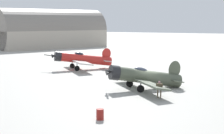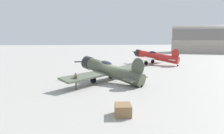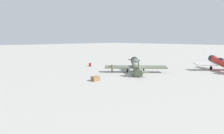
{
  "view_description": "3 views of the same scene",
  "coord_description": "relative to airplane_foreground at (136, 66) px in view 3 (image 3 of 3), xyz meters",
  "views": [
    {
      "loc": [
        13.17,
        -36.62,
        7.42
      ],
      "look_at": [
        -6.45,
        4.44,
        1.6
      ],
      "focal_mm": 56.6,
      "sensor_mm": 36.0,
      "label": 1
    },
    {
      "loc": [
        20.95,
        -3.22,
        4.79
      ],
      "look_at": [
        -0.0,
        0.0,
        1.8
      ],
      "focal_mm": 29.79,
      "sensor_mm": 36.0,
      "label": 2
    },
    {
      "loc": [
        27.36,
        20.78,
        6.68
      ],
      "look_at": [
        2.72,
        -4.01,
        1.1
      ],
      "focal_mm": 28.27,
      "sensor_mm": 36.0,
      "label": 3
    }
  ],
  "objects": [
    {
      "name": "ground_crew_mechanic",
      "position": [
        3.07,
        -3.68,
        -0.38
      ],
      "size": [
        0.66,
        0.29,
        1.7
      ],
      "rotation": [
        0.0,
        0.0,
        4.85
      ],
      "color": "brown",
      "rests_on": "ground_plane"
    },
    {
      "name": "fuel_drum",
      "position": [
        1.39,
        -13.03,
        -0.98
      ],
      "size": [
        0.61,
        0.61,
        0.84
      ],
      "color": "maroon",
      "rests_on": "ground_plane"
    },
    {
      "name": "ground_plane",
      "position": [
        0.35,
        0.33,
        -1.4
      ],
      "size": [
        400.0,
        400.0,
        0.0
      ],
      "primitive_type": "plane",
      "color": "#A8A59E"
    },
    {
      "name": "airplane_mid_apron",
      "position": [
        -14.64,
        11.39,
        0.26
      ],
      "size": [
        9.3,
        9.3,
        3.34
      ],
      "rotation": [
        0.0,
        0.0,
        3.93
      ],
      "color": "red",
      "rests_on": "ground_plane"
    },
    {
      "name": "equipment_crate",
      "position": [
        10.06,
        -0.45,
        -1.04
      ],
      "size": [
        1.27,
        1.17,
        0.74
      ],
      "rotation": [
        0.0,
        0.0,
        4.6
      ],
      "color": "olive",
      "rests_on": "ground_plane"
    },
    {
      "name": "airplane_foreground",
      "position": [
        0.0,
        0.0,
        0.0
      ],
      "size": [
        9.71,
        10.14,
        3.21
      ],
      "rotation": [
        0.0,
        0.0,
        3.9
      ],
      "color": "#4C5442",
      "rests_on": "ground_plane"
    }
  ]
}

